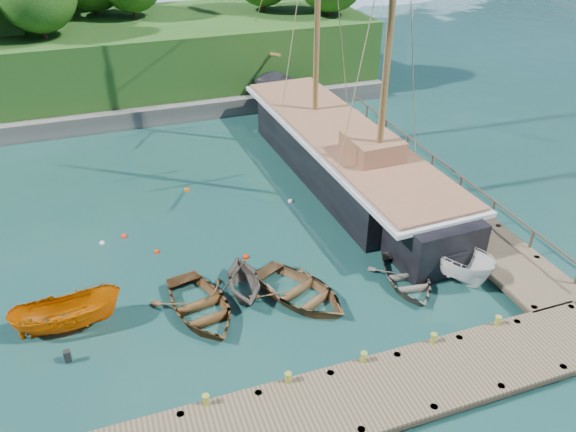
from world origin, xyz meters
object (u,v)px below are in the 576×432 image
rowboat_1 (244,294)px  rowboat_3 (406,284)px  schooner (342,157)px  cabin_boat_white (444,271)px  rowboat_2 (301,299)px  rowboat_0 (201,314)px  motorboat_orange (71,328)px

rowboat_1 → rowboat_3: (7.31, -1.80, 0.00)m
rowboat_1 → schooner: (8.96, 9.29, 1.21)m
rowboat_3 → schooner: (1.64, 11.09, 1.21)m
cabin_boat_white → schooner: size_ratio=0.18×
rowboat_2 → rowboat_0: bearing=145.9°
rowboat_2 → rowboat_3: bearing=-34.4°
rowboat_0 → rowboat_3: rowboat_0 is taller
rowboat_3 → motorboat_orange: motorboat_orange is taller
motorboat_orange → schooner: 18.78m
rowboat_3 → schooner: schooner is taller
rowboat_3 → rowboat_1: bearing=174.4°
rowboat_1 → cabin_boat_white: 9.60m
rowboat_2 → rowboat_3: (5.01, -0.60, 0.00)m
rowboat_1 → rowboat_2: bearing=-22.2°
schooner → rowboat_0: bearing=-140.1°
rowboat_1 → rowboat_2: rowboat_1 is taller
motorboat_orange → cabin_boat_white: (16.93, -1.78, 0.00)m
rowboat_0 → rowboat_1: size_ratio=1.38×
rowboat_0 → cabin_boat_white: size_ratio=0.94×
rowboat_0 → rowboat_1: 2.23m
rowboat_0 → rowboat_3: (9.43, -1.11, 0.00)m
motorboat_orange → cabin_boat_white: 17.02m
cabin_boat_white → rowboat_3: bearing=171.2°
rowboat_2 → motorboat_orange: 9.85m
rowboat_2 → cabin_boat_white: (7.18, -0.36, 0.00)m
rowboat_0 → motorboat_orange: motorboat_orange is taller
rowboat_3 → motorboat_orange: 14.90m
schooner → motorboat_orange: bearing=-153.2°
rowboat_1 → schooner: schooner is taller
rowboat_3 → schooner: size_ratio=0.14×
rowboat_2 → cabin_boat_white: bearing=-30.4°
rowboat_1 → motorboat_orange: rowboat_1 is taller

